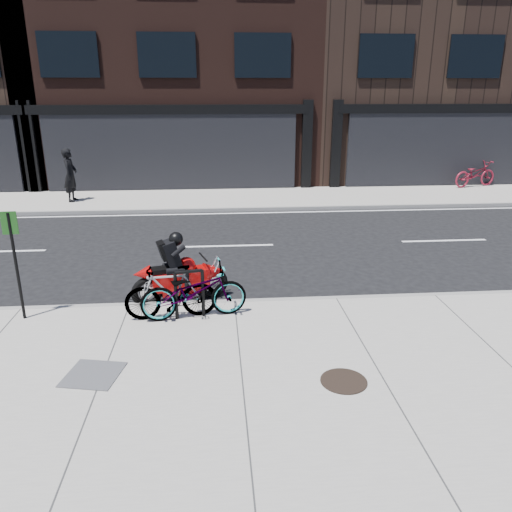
{
  "coord_description": "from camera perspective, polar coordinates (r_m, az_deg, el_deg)",
  "views": [
    {
      "loc": [
        -0.3,
        -10.82,
        4.05
      ],
      "look_at": [
        0.45,
        -1.54,
        0.9
      ],
      "focal_mm": 35.0,
      "sensor_mm": 36.0,
      "label": 1
    }
  ],
  "objects": [
    {
      "name": "ground",
      "position": [
        11.56,
        -2.85,
        -1.84
      ],
      "size": [
        120.0,
        120.0,
        0.0
      ],
      "primitive_type": "plane",
      "color": "black",
      "rests_on": "ground"
    },
    {
      "name": "sidewalk_near",
      "position": [
        7.07,
        -1.44,
        -15.67
      ],
      "size": [
        60.0,
        6.0,
        0.13
      ],
      "primitive_type": "cube",
      "color": "gray",
      "rests_on": "ground"
    },
    {
      "name": "sidewalk_far",
      "position": [
        19.0,
        -3.65,
        6.55
      ],
      "size": [
        60.0,
        3.5,
        0.13
      ],
      "primitive_type": "cube",
      "color": "gray",
      "rests_on": "ground"
    },
    {
      "name": "motorcycle",
      "position": [
        9.9,
        -8.2,
        -1.97
      ],
      "size": [
        1.9,
        0.81,
        1.45
      ],
      "rotation": [
        0.0,
        0.0,
        0.29
      ],
      "color": "black",
      "rests_on": "ground"
    },
    {
      "name": "manhole_cover",
      "position": [
        7.33,
        9.99,
        -13.9
      ],
      "size": [
        0.87,
        0.87,
        0.02
      ],
      "primitive_type": "cylinder",
      "rotation": [
        0.0,
        0.0,
        0.42
      ],
      "color": "black",
      "rests_on": "sidewalk_near"
    },
    {
      "name": "utility_grate",
      "position": [
        7.74,
        -18.12,
        -12.73
      ],
      "size": [
        0.89,
        0.89,
        0.02
      ],
      "primitive_type": "cube",
      "rotation": [
        0.0,
        0.0,
        -0.21
      ],
      "color": "#48484A",
      "rests_on": "sidewalk_near"
    },
    {
      "name": "bicycle_rear",
      "position": [
        8.95,
        -9.7,
        -4.13
      ],
      "size": [
        1.67,
        0.62,
        0.98
      ],
      "primitive_type": "imported",
      "rotation": [
        0.0,
        0.0,
        4.81
      ],
      "color": "gray",
      "rests_on": "sidewalk_near"
    },
    {
      "name": "sign_post",
      "position": [
        9.52,
        -25.86,
        -0.02
      ],
      "size": [
        0.26,
        0.05,
        1.96
      ],
      "rotation": [
        0.0,
        0.0,
        0.06
      ],
      "color": "black",
      "rests_on": "sidewalk_near"
    },
    {
      "name": "pedestrian",
      "position": [
        19.28,
        -20.46,
        8.66
      ],
      "size": [
        0.49,
        0.71,
        1.89
      ],
      "primitive_type": "imported",
      "rotation": [
        0.0,
        0.0,
        1.52
      ],
      "color": "black",
      "rests_on": "sidewalk_far"
    },
    {
      "name": "building_mideast",
      "position": [
        27.43,
        18.91,
        22.38
      ],
      "size": [
        12.0,
        10.0,
        12.5
      ],
      "primitive_type": "cube",
      "color": "black",
      "rests_on": "ground"
    },
    {
      "name": "bicycle_far",
      "position": [
        22.79,
        23.77,
        8.58
      ],
      "size": [
        2.12,
        1.25,
        1.05
      ],
      "primitive_type": "imported",
      "rotation": [
        0.0,
        0.0,
        1.86
      ],
      "color": "maroon",
      "rests_on": "sidewalk_far"
    },
    {
      "name": "bicycle_front",
      "position": [
        8.92,
        -7.12,
        -4.04
      ],
      "size": [
        1.97,
        0.96,
        0.99
      ],
      "primitive_type": "imported",
      "rotation": [
        0.0,
        0.0,
        1.73
      ],
      "color": "gray",
      "rests_on": "sidewalk_near"
    },
    {
      "name": "building_center",
      "position": [
        25.58,
        -9.34,
        25.67
      ],
      "size": [
        12.0,
        10.0,
        14.5
      ],
      "primitive_type": "cube",
      "color": "black",
      "rests_on": "ground"
    },
    {
      "name": "bike_rack",
      "position": [
        8.91,
        -7.62,
        -3.84
      ],
      "size": [
        0.53,
        0.16,
        0.9
      ],
      "rotation": [
        0.0,
        0.0,
        0.2
      ],
      "color": "black",
      "rests_on": "sidewalk_near"
    }
  ]
}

